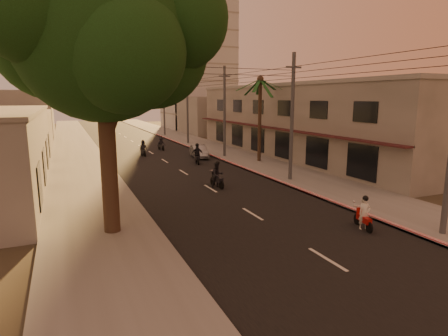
{
  "coord_description": "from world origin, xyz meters",
  "views": [
    {
      "loc": [
        -8.71,
        -14.47,
        5.94
      ],
      "look_at": [
        -0.41,
        4.77,
        1.99
      ],
      "focal_mm": 30.0,
      "sensor_mm": 36.0,
      "label": 1
    }
  ],
  "objects_px": {
    "parked_car": "(199,151)",
    "scooter_far_a": "(143,149)",
    "scooter_mid_b": "(197,155)",
    "palm_tree": "(260,84)",
    "scooter_mid_a": "(217,175)",
    "scooter_red": "(364,214)",
    "scooter_far_b": "(161,144)",
    "broadleaf_tree": "(111,35)"
  },
  "relations": [
    {
      "from": "broadleaf_tree",
      "to": "scooter_far_a",
      "type": "relative_size",
      "value": 7.09
    },
    {
      "from": "palm_tree",
      "to": "broadleaf_tree",
      "type": "bearing_deg",
      "value": -136.52
    },
    {
      "from": "palm_tree",
      "to": "scooter_red",
      "type": "height_order",
      "value": "palm_tree"
    },
    {
      "from": "scooter_far_a",
      "to": "broadleaf_tree",
      "type": "bearing_deg",
      "value": -107.42
    },
    {
      "from": "broadleaf_tree",
      "to": "palm_tree",
      "type": "xyz_separation_m",
      "value": [
        14.61,
        13.86,
        -1.33
      ]
    },
    {
      "from": "scooter_mid_a",
      "to": "scooter_far_b",
      "type": "relative_size",
      "value": 1.11
    },
    {
      "from": "palm_tree",
      "to": "scooter_mid_a",
      "type": "bearing_deg",
      "value": -133.49
    },
    {
      "from": "palm_tree",
      "to": "scooter_far_a",
      "type": "bearing_deg",
      "value": 139.18
    },
    {
      "from": "scooter_mid_a",
      "to": "scooter_mid_b",
      "type": "bearing_deg",
      "value": 74.3
    },
    {
      "from": "scooter_red",
      "to": "scooter_mid_b",
      "type": "xyz_separation_m",
      "value": [
        -1.29,
        19.31,
        0.15
      ]
    },
    {
      "from": "scooter_mid_a",
      "to": "scooter_far_a",
      "type": "bearing_deg",
      "value": 91.77
    },
    {
      "from": "palm_tree",
      "to": "scooter_red",
      "type": "relative_size",
      "value": 5.13
    },
    {
      "from": "parked_car",
      "to": "scooter_far_a",
      "type": "bearing_deg",
      "value": 154.42
    },
    {
      "from": "parked_car",
      "to": "scooter_mid_a",
      "type": "bearing_deg",
      "value": -95.48
    },
    {
      "from": "broadleaf_tree",
      "to": "scooter_far_a",
      "type": "height_order",
      "value": "broadleaf_tree"
    },
    {
      "from": "palm_tree",
      "to": "parked_car",
      "type": "relative_size",
      "value": 2.05
    },
    {
      "from": "palm_tree",
      "to": "scooter_red",
      "type": "xyz_separation_m",
      "value": [
        -4.36,
        -17.98,
        -6.44
      ]
    },
    {
      "from": "scooter_far_b",
      "to": "scooter_far_a",
      "type": "bearing_deg",
      "value": -137.09
    },
    {
      "from": "scooter_mid_a",
      "to": "scooter_red",
      "type": "bearing_deg",
      "value": -77.84
    },
    {
      "from": "scooter_mid_b",
      "to": "scooter_far_a",
      "type": "distance_m",
      "value": 7.55
    },
    {
      "from": "scooter_mid_b",
      "to": "scooter_far_a",
      "type": "relative_size",
      "value": 1.12
    },
    {
      "from": "scooter_red",
      "to": "scooter_far_b",
      "type": "bearing_deg",
      "value": 109.64
    },
    {
      "from": "broadleaf_tree",
      "to": "parked_car",
      "type": "xyz_separation_m",
      "value": [
        10.31,
        18.48,
        -7.84
      ]
    },
    {
      "from": "palm_tree",
      "to": "scooter_mid_b",
      "type": "relative_size",
      "value": 4.28
    },
    {
      "from": "scooter_red",
      "to": "scooter_mid_a",
      "type": "bearing_deg",
      "value": 122.34
    },
    {
      "from": "broadleaf_tree",
      "to": "scooter_mid_b",
      "type": "xyz_separation_m",
      "value": [
        8.96,
        15.18,
        -7.62
      ]
    },
    {
      "from": "broadleaf_tree",
      "to": "scooter_far_a",
      "type": "xyz_separation_m",
      "value": [
        5.38,
        21.83,
        -7.72
      ]
    },
    {
      "from": "scooter_red",
      "to": "scooter_mid_b",
      "type": "distance_m",
      "value": 19.35
    },
    {
      "from": "scooter_red",
      "to": "scooter_far_b",
      "type": "distance_m",
      "value": 29.42
    },
    {
      "from": "scooter_red",
      "to": "scooter_far_b",
      "type": "relative_size",
      "value": 0.96
    },
    {
      "from": "scooter_mid_b",
      "to": "scooter_far_b",
      "type": "bearing_deg",
      "value": 105.95
    },
    {
      "from": "scooter_red",
      "to": "parked_car",
      "type": "height_order",
      "value": "scooter_red"
    },
    {
      "from": "scooter_far_a",
      "to": "scooter_mid_a",
      "type": "bearing_deg",
      "value": -87.09
    },
    {
      "from": "palm_tree",
      "to": "scooter_far_b",
      "type": "distance_m",
      "value": 14.57
    },
    {
      "from": "broadleaf_tree",
      "to": "scooter_mid_a",
      "type": "relative_size",
      "value": 6.5
    },
    {
      "from": "scooter_red",
      "to": "scooter_far_a",
      "type": "relative_size",
      "value": 0.94
    },
    {
      "from": "palm_tree",
      "to": "parked_car",
      "type": "xyz_separation_m",
      "value": [
        -4.3,
        4.63,
        -6.52
      ]
    },
    {
      "from": "scooter_mid_b",
      "to": "parked_car",
      "type": "distance_m",
      "value": 3.58
    },
    {
      "from": "scooter_red",
      "to": "scooter_mid_a",
      "type": "distance_m",
      "value": 10.6
    },
    {
      "from": "palm_tree",
      "to": "scooter_mid_b",
      "type": "bearing_deg",
      "value": 166.83
    },
    {
      "from": "palm_tree",
      "to": "scooter_far_b",
      "type": "relative_size",
      "value": 4.91
    },
    {
      "from": "scooter_red",
      "to": "scooter_mid_b",
      "type": "bearing_deg",
      "value": 109.32
    }
  ]
}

